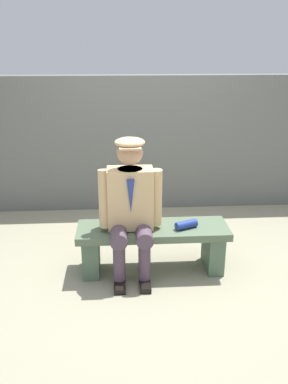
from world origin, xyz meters
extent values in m
plane|color=gray|center=(0.00, 0.00, 0.00)|extent=(30.00, 30.00, 0.00)
cube|color=#51644A|center=(0.00, 0.00, 0.41)|extent=(1.42, 0.44, 0.07)
cube|color=#4C644D|center=(-0.58, 0.00, 0.19)|extent=(0.15, 0.38, 0.38)
cube|color=#4C644D|center=(0.58, 0.00, 0.19)|extent=(0.15, 0.38, 0.38)
cube|color=tan|center=(0.21, 0.00, 0.74)|extent=(0.41, 0.24, 0.56)
cylinder|color=#1E2338|center=(0.21, 0.00, 0.99)|extent=(0.23, 0.23, 0.06)
cone|color=navy|center=(0.21, 0.12, 0.81)|extent=(0.07, 0.07, 0.31)
sphere|color=tan|center=(0.21, 0.02, 1.18)|extent=(0.23, 0.23, 0.23)
ellipsoid|color=tan|center=(0.21, 0.02, 1.26)|extent=(0.27, 0.27, 0.08)
cube|color=tan|center=(0.21, 0.12, 1.24)|extent=(0.19, 0.10, 0.02)
cylinder|color=#4F3D4D|center=(0.10, 0.12, 0.46)|extent=(0.15, 0.43, 0.15)
cylinder|color=#4F3D4D|center=(0.10, 0.25, 0.23)|extent=(0.11, 0.11, 0.46)
cube|color=black|center=(0.10, 0.31, 0.03)|extent=(0.10, 0.24, 0.05)
cylinder|color=tan|center=(-0.03, 0.04, 0.76)|extent=(0.10, 0.13, 0.54)
cylinder|color=#4F3D4D|center=(0.32, 0.12, 0.46)|extent=(0.15, 0.43, 0.15)
cylinder|color=#4F3D4D|center=(0.32, 0.25, 0.23)|extent=(0.11, 0.11, 0.46)
cube|color=black|center=(0.32, 0.31, 0.03)|extent=(0.10, 0.24, 0.05)
cylinder|color=tan|center=(0.44, 0.04, 0.76)|extent=(0.11, 0.15, 0.54)
cylinder|color=navy|center=(-0.31, 0.05, 0.49)|extent=(0.22, 0.15, 0.08)
cube|color=#5F615D|center=(0.00, -1.70, 0.86)|extent=(12.00, 0.24, 1.71)
camera|label=1|loc=(0.31, 3.49, 2.05)|focal=38.37mm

